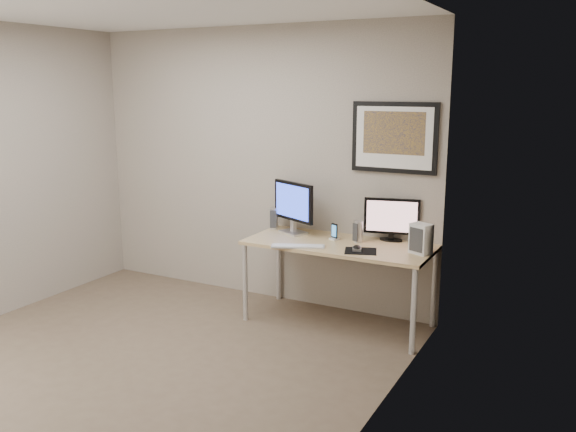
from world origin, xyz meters
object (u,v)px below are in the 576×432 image
keyboard (298,246)px  monitor_tv (392,218)px  framed_art (394,137)px  desk (339,250)px  speaker_right (358,232)px  phone_dock (334,232)px  fan_unit (421,239)px  monitor_large (293,205)px  speaker_left (274,218)px

keyboard → monitor_tv: bearing=18.6°
framed_art → desk: bearing=-136.5°
speaker_right → phone_dock: bearing=-151.3°
monitor_tv → keyboard: size_ratio=1.05×
phone_dock → fan_unit: 0.80m
keyboard → fan_unit: size_ratio=1.82×
speaker_right → phone_dock: size_ratio=1.28×
phone_dock → monitor_large: bearing=-163.6°
monitor_large → framed_art: bearing=37.9°
desk → fan_unit: size_ratio=6.52×
monitor_tv → fan_unit: monitor_tv is taller
speaker_left → speaker_right: 0.89m
desk → speaker_left: 0.79m
fan_unit → monitor_large: bearing=-162.8°
monitor_tv → speaker_right: bearing=-155.6°
desk → monitor_tv: monitor_tv is taller
speaker_left → framed_art: bearing=-10.7°
monitor_large → keyboard: size_ratio=1.09×
monitor_tv → phone_dock: size_ratio=3.22×
desk → monitor_tv: 0.54m
speaker_right → keyboard: speaker_right is taller
monitor_large → speaker_right: size_ratio=2.60×
monitor_tv → fan_unit: size_ratio=1.92×
speaker_right → keyboard: bearing=-111.6°
desk → framed_art: 1.07m
phone_dock → keyboard: bearing=-92.7°
speaker_right → monitor_large: bearing=-158.7°
speaker_right → keyboard: (-0.39, -0.38, -0.09)m
monitor_large → monitor_tv: (0.88, 0.15, -0.06)m
phone_dock → keyboard: size_ratio=0.33×
keyboard → speaker_right: bearing=21.2°
speaker_right → fan_unit: (0.58, -0.11, 0.03)m
speaker_right → desk: bearing=-118.8°
monitor_tv → speaker_left: bearing=171.0°
keyboard → fan_unit: bearing=-7.5°
framed_art → monitor_tv: 0.69m
monitor_tv → speaker_right: monitor_tv is taller
monitor_tv → desk: bearing=-155.5°
framed_art → keyboard: size_ratio=1.68×
speaker_left → speaker_right: bearing=-23.8°
monitor_tv → speaker_left: monitor_tv is taller
desk → fan_unit: fan_unit is taller
framed_art → monitor_large: 1.08m
desk → phone_dock: phone_dock is taller
fan_unit → speaker_left: bearing=-164.7°
speaker_right → phone_dock: speaker_right is taller
keyboard → phone_dock: bearing=41.2°
monitor_large → speaker_left: 0.30m
monitor_large → speaker_left: (-0.24, 0.07, -0.16)m
phone_dock → fan_unit: size_ratio=0.60×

